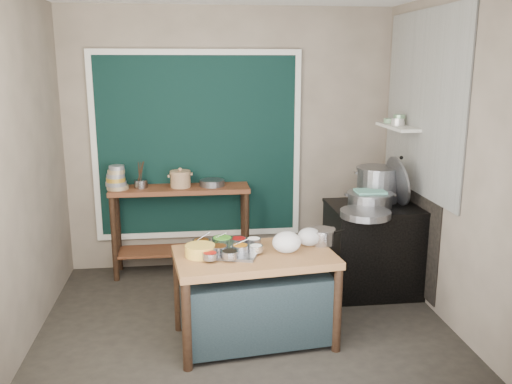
{
  "coord_description": "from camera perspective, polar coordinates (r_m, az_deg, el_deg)",
  "views": [
    {
      "loc": [
        -0.43,
        -4.32,
        2.22
      ],
      "look_at": [
        0.13,
        0.25,
        1.12
      ],
      "focal_mm": 38.0,
      "sensor_mm": 36.0,
      "label": 1
    }
  ],
  "objects": [
    {
      "name": "stove_block",
      "position": [
        5.49,
        12.41,
        -5.97
      ],
      "size": [
        0.9,
        0.68,
        0.85
      ],
      "primitive_type": "cube",
      "color": "black",
      "rests_on": "floor"
    },
    {
      "name": "saucepan",
      "position": [
        4.56,
        6.91,
        -4.66
      ],
      "size": [
        0.3,
        0.3,
        0.13
      ],
      "primitive_type": null,
      "rotation": [
        0.0,
        0.0,
        0.42
      ],
      "color": "gray",
      "rests_on": "prep_table"
    },
    {
      "name": "back_wall",
      "position": [
        5.91,
        -2.76,
        5.44
      ],
      "size": [
        3.5,
        0.02,
        2.8
      ],
      "primitive_type": "cube",
      "color": "gray",
      "rests_on": "floor"
    },
    {
      "name": "ceramic_crock",
      "position": [
        5.72,
        -7.96,
        1.27
      ],
      "size": [
        0.29,
        0.29,
        0.15
      ],
      "primitive_type": null,
      "rotation": [
        0.0,
        0.0,
        0.34
      ],
      "color": "#9C7755",
      "rests_on": "back_counter"
    },
    {
      "name": "shelf_bowl_stack",
      "position": [
        5.6,
        14.76,
        7.31
      ],
      "size": [
        0.13,
        0.13,
        0.11
      ],
      "color": "silver",
      "rests_on": "wall_shelf"
    },
    {
      "name": "wall_shelf",
      "position": [
        5.6,
        14.73,
        6.65
      ],
      "size": [
        0.22,
        0.7,
        0.03
      ],
      "primitive_type": "cube",
      "color": "beige",
      "rests_on": "right_wall"
    },
    {
      "name": "back_counter",
      "position": [
        5.87,
        -7.86,
        -3.99
      ],
      "size": [
        1.45,
        0.4,
        0.95
      ],
      "primitive_type": "cube",
      "color": "brown",
      "rests_on": "floor"
    },
    {
      "name": "steamer",
      "position": [
        5.26,
        11.89,
        -0.81
      ],
      "size": [
        0.5,
        0.5,
        0.14
      ],
      "primitive_type": null,
      "rotation": [
        0.0,
        0.0,
        -0.12
      ],
      "color": "gray",
      "rests_on": "stove_top"
    },
    {
      "name": "soot_patch",
      "position": [
        5.64,
        15.97,
        -2.74
      ],
      "size": [
        0.01,
        1.3,
        1.3
      ],
      "primitive_type": "cube",
      "color": "black",
      "rests_on": "right_wall"
    },
    {
      "name": "wide_bowl",
      "position": [
        5.75,
        -4.64,
        0.97
      ],
      "size": [
        0.32,
        0.32,
        0.07
      ],
      "primitive_type": "cylinder",
      "rotation": [
        0.0,
        0.0,
        -0.24
      ],
      "color": "gray",
      "rests_on": "back_counter"
    },
    {
      "name": "bowl_stack",
      "position": [
        5.74,
        -14.47,
        1.33
      ],
      "size": [
        0.22,
        0.22,
        0.25
      ],
      "color": "tan",
      "rests_on": "back_counter"
    },
    {
      "name": "green_cloth",
      "position": [
        5.24,
        11.94,
        0.07
      ],
      "size": [
        0.27,
        0.21,
        0.02
      ],
      "primitive_type": "cube",
      "rotation": [
        0.0,
        0.0,
        -0.01
      ],
      "color": "#589A8E",
      "rests_on": "steamer"
    },
    {
      "name": "curtain_panel",
      "position": [
        5.86,
        -6.15,
        4.82
      ],
      "size": [
        2.1,
        0.02,
        1.9
      ],
      "primitive_type": "cube",
      "color": "black",
      "rests_on": "back_wall"
    },
    {
      "name": "tile_panel",
      "position": [
        5.35,
        17.13,
        8.88
      ],
      "size": [
        0.02,
        1.7,
        1.7
      ],
      "primitive_type": "cube",
      "color": "#B2B2AA",
      "rests_on": "right_wall"
    },
    {
      "name": "shallow_pan",
      "position": [
        4.93,
        11.44,
        -2.26
      ],
      "size": [
        0.5,
        0.5,
        0.06
      ],
      "primitive_type": "cylinder",
      "rotation": [
        0.0,
        0.0,
        0.11
      ],
      "color": "gray",
      "rests_on": "stove_top"
    },
    {
      "name": "shelf_bowl_green",
      "position": [
        5.82,
        13.9,
        7.3
      ],
      "size": [
        0.13,
        0.13,
        0.04
      ],
      "primitive_type": "cylinder",
      "rotation": [
        0.0,
        0.0,
        0.07
      ],
      "color": "gray",
      "rests_on": "wall_shelf"
    },
    {
      "name": "prep_table",
      "position": [
        4.45,
        -0.16,
        -11.04
      ],
      "size": [
        1.32,
        0.86,
        0.75
      ],
      "primitive_type": "cube",
      "rotation": [
        0.0,
        0.0,
        0.11
      ],
      "color": "brown",
      "rests_on": "floor"
    },
    {
      "name": "utensil_cup",
      "position": [
        5.77,
        -12.01,
        0.86
      ],
      "size": [
        0.18,
        0.18,
        0.09
      ],
      "primitive_type": "cylinder",
      "rotation": [
        0.0,
        0.0,
        0.37
      ],
      "color": "gray",
      "rests_on": "back_counter"
    },
    {
      "name": "pot_lid",
      "position": [
        5.37,
        14.71,
        1.13
      ],
      "size": [
        0.15,
        0.49,
        0.48
      ],
      "primitive_type": "cylinder",
      "rotation": [
        0.0,
        1.36,
        0.05
      ],
      "color": "gray",
      "rests_on": "stove_top"
    },
    {
      "name": "yellow_basin",
      "position": [
        4.27,
        -5.9,
        -6.15
      ],
      "size": [
        0.27,
        0.27,
        0.09
      ],
      "primitive_type": "cylinder",
      "rotation": [
        0.0,
        0.0,
        -0.15
      ],
      "color": "#CE8735",
      "rests_on": "prep_table"
    },
    {
      "name": "left_wall",
      "position": [
        4.6,
        -23.68,
        2.02
      ],
      "size": [
        0.02,
        3.0,
        2.8
      ],
      "primitive_type": "cube",
      "color": "gray",
      "rests_on": "floor"
    },
    {
      "name": "condiment_tray",
      "position": [
        4.32,
        -3.08,
        -6.31
      ],
      "size": [
        0.57,
        0.48,
        0.02
      ],
      "primitive_type": "cube",
      "rotation": [
        0.0,
        0.0,
        -0.31
      ],
      "color": "gray",
      "rests_on": "prep_table"
    },
    {
      "name": "plastic_bag_b",
      "position": [
        4.49,
        5.62,
        -4.71
      ],
      "size": [
        0.24,
        0.23,
        0.15
      ],
      "primitive_type": "ellipsoid",
      "rotation": [
        0.0,
        0.0,
        -0.33
      ],
      "color": "white",
      "rests_on": "prep_table"
    },
    {
      "name": "floor",
      "position": [
        4.88,
        -1.19,
        -13.73
      ],
      "size": [
        3.5,
        3.0,
        0.02
      ],
      "primitive_type": "cube",
      "color": "#28241E",
      "rests_on": "ground"
    },
    {
      "name": "condiment_bowls",
      "position": [
        4.32,
        -3.4,
        -5.77
      ],
      "size": [
        0.58,
        0.44,
        0.07
      ],
      "color": "gray",
      "rests_on": "condiment_tray"
    },
    {
      "name": "stock_pot",
      "position": [
        5.49,
        12.67,
        0.82
      ],
      "size": [
        0.46,
        0.46,
        0.34
      ],
      "primitive_type": null,
      "rotation": [
        0.0,
        0.0,
        -0.05
      ],
      "color": "gray",
      "rests_on": "stove_top"
    },
    {
      "name": "right_wall",
      "position": [
        4.92,
        19.61,
        3.05
      ],
      "size": [
        0.02,
        3.0,
        2.8
      ],
      "primitive_type": "cube",
      "color": "gray",
      "rests_on": "floor"
    },
    {
      "name": "stove_top",
      "position": [
        5.36,
        12.65,
        -1.53
      ],
      "size": [
        0.92,
        0.69,
        0.03
      ],
      "primitive_type": "cube",
      "color": "black",
      "rests_on": "stove_block"
    },
    {
      "name": "curtain_frame",
      "position": [
        5.85,
        -6.15,
        4.8
      ],
      "size": [
        2.22,
        0.03,
        2.02
      ],
      "primitive_type": null,
      "color": "beige",
      "rests_on": "back_wall"
    },
    {
      "name": "plastic_bag_a",
      "position": [
        4.32,
        3.24,
        -5.29
      ],
      "size": [
        0.28,
        0.26,
        0.17
      ],
      "primitive_type": "ellipsoid",
      "rotation": [
        0.0,
        0.0,
        0.36
      ],
      "color": "white",
      "rests_on": "prep_table"
    }
  ]
}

